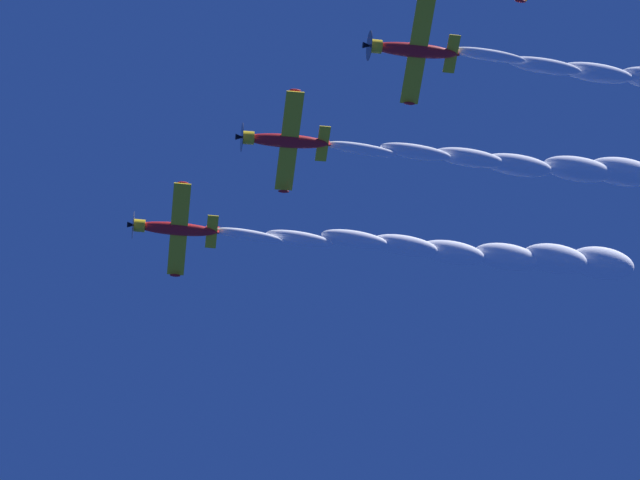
{
  "coord_description": "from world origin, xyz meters",
  "views": [
    {
      "loc": [
        14.04,
        -35.36,
        2.11
      ],
      "look_at": [
        12.47,
        5.55,
        93.64
      ],
      "focal_mm": 63.22,
      "sensor_mm": 36.0,
      "label": 1
    }
  ],
  "objects": [
    {
      "name": "smoke_trail_left_wingman",
      "position": [
        38.79,
        0.07,
        93.95
      ],
      "size": [
        38.81,
        8.3,
        5.73
      ],
      "color": "white"
    },
    {
      "name": "smoke_trail_lead",
      "position": [
        28.79,
        8.43,
        95.31
      ],
      "size": [
        38.75,
        8.63,
        5.99
      ],
      "color": "white"
    },
    {
      "name": "airplane_left_wingman",
      "position": [
        9.82,
        -4.81,
        91.0
      ],
      "size": [
        8.02,
        9.03,
        3.37
      ],
      "color": "red"
    },
    {
      "name": "airplane_right_wingman",
      "position": [
        20.53,
        -12.07,
        91.09
      ],
      "size": [
        8.03,
        9.04,
        3.19
      ],
      "color": "red"
    },
    {
      "name": "airplane_lead",
      "position": [
        -0.28,
        3.39,
        92.36
      ],
      "size": [
        8.04,
        9.04,
        2.98
      ],
      "color": "red"
    }
  ]
}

